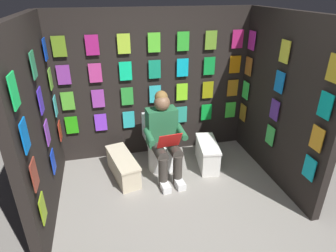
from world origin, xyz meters
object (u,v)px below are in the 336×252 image
object	(u,v)px
person_reading	(164,136)
comic_longbox_far	(207,154)
toilet	(160,146)
comic_longbox_near	(123,167)

from	to	relation	value
person_reading	comic_longbox_far	xyz separation A→B (m)	(-0.66, -0.07, -0.41)
toilet	person_reading	bearing A→B (deg)	89.35
toilet	person_reading	world-z (taller)	person_reading
comic_longbox_near	comic_longbox_far	size ratio (longest dim) A/B	1.21
comic_longbox_near	comic_longbox_far	bearing A→B (deg)	167.66
person_reading	comic_longbox_near	world-z (taller)	person_reading
person_reading	comic_longbox_far	size ratio (longest dim) A/B	1.76
comic_longbox_near	comic_longbox_far	xyz separation A→B (m)	(-1.23, -0.00, 0.03)
person_reading	comic_longbox_far	world-z (taller)	person_reading
person_reading	comic_longbox_near	bearing A→B (deg)	-11.07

